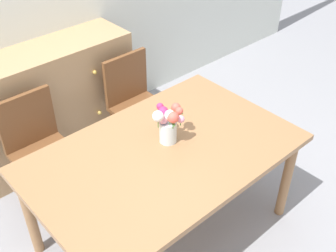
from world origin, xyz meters
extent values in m
plane|color=#939399|center=(0.00, 0.00, 0.00)|extent=(12.00, 12.00, 0.00)
cube|color=#9E7047|center=(0.00, 0.00, 0.74)|extent=(1.70, 1.08, 0.04)
cylinder|color=#9E7047|center=(0.77, -0.46, 0.36)|extent=(0.07, 0.07, 0.72)
cylinder|color=#9E7047|center=(-0.77, 0.46, 0.36)|extent=(0.07, 0.07, 0.72)
cylinder|color=#9E7047|center=(0.77, 0.46, 0.36)|extent=(0.07, 0.07, 0.72)
cube|color=brown|center=(-0.45, 0.80, 0.46)|extent=(0.42, 0.42, 0.04)
cylinder|color=brown|center=(-0.27, 0.62, 0.22)|extent=(0.04, 0.04, 0.44)
cylinder|color=brown|center=(-0.63, 0.62, 0.22)|extent=(0.04, 0.04, 0.44)
cylinder|color=brown|center=(-0.27, 0.98, 0.22)|extent=(0.04, 0.04, 0.44)
cylinder|color=brown|center=(-0.63, 0.98, 0.22)|extent=(0.04, 0.04, 0.44)
cube|color=brown|center=(-0.45, 0.99, 0.69)|extent=(0.42, 0.04, 0.42)
cube|color=brown|center=(0.45, 0.80, 0.46)|extent=(0.42, 0.42, 0.04)
cylinder|color=brown|center=(0.63, 0.62, 0.22)|extent=(0.04, 0.04, 0.44)
cylinder|color=brown|center=(0.27, 0.62, 0.22)|extent=(0.04, 0.04, 0.44)
cylinder|color=brown|center=(0.63, 0.98, 0.22)|extent=(0.04, 0.04, 0.44)
cylinder|color=brown|center=(0.27, 0.98, 0.22)|extent=(0.04, 0.04, 0.44)
cube|color=brown|center=(0.45, 0.99, 0.69)|extent=(0.42, 0.04, 0.42)
cube|color=tan|center=(-0.08, 1.33, 0.50)|extent=(1.40, 0.44, 1.00)
sphere|color=#B7933D|center=(-0.38, 1.10, 0.78)|extent=(0.04, 0.04, 0.04)
sphere|color=#B7933D|center=(0.22, 1.10, 0.78)|extent=(0.04, 0.04, 0.04)
sphere|color=#B7933D|center=(-0.38, 1.10, 0.38)|extent=(0.04, 0.04, 0.04)
sphere|color=#B7933D|center=(0.22, 1.10, 0.38)|extent=(0.04, 0.04, 0.04)
cylinder|color=silver|center=(0.09, 0.06, 0.83)|extent=(0.11, 0.11, 0.15)
sphere|color=#EA9EBC|center=(0.13, -0.01, 0.94)|extent=(0.05, 0.05, 0.05)
cylinder|color=#478438|center=(0.13, -0.01, 0.92)|extent=(0.01, 0.01, 0.05)
sphere|color=#D12D66|center=(0.07, 0.08, 0.99)|extent=(0.06, 0.06, 0.06)
cylinder|color=#478438|center=(0.07, 0.08, 0.94)|extent=(0.01, 0.01, 0.09)
sphere|color=#E55B4C|center=(0.08, 0.00, 0.98)|extent=(0.07, 0.07, 0.07)
cylinder|color=#478438|center=(0.08, 0.00, 0.94)|extent=(0.01, 0.01, 0.09)
sphere|color=white|center=(0.02, 0.07, 0.98)|extent=(0.07, 0.07, 0.07)
cylinder|color=#478438|center=(0.02, 0.07, 0.94)|extent=(0.01, 0.01, 0.09)
sphere|color=#D12D66|center=(0.09, 0.13, 0.99)|extent=(0.05, 0.05, 0.05)
cylinder|color=#478438|center=(0.09, 0.13, 0.94)|extent=(0.01, 0.01, 0.09)
sphere|color=#E55B4C|center=(0.18, 0.09, 0.96)|extent=(0.06, 0.06, 0.06)
cylinder|color=#478438|center=(0.18, 0.09, 0.93)|extent=(0.01, 0.01, 0.06)
sphere|color=white|center=(0.08, 0.03, 0.98)|extent=(0.07, 0.07, 0.07)
cylinder|color=#478438|center=(0.08, 0.03, 0.94)|extent=(0.01, 0.01, 0.09)
sphere|color=#EA9EBC|center=(0.06, 0.07, 0.95)|extent=(0.07, 0.07, 0.07)
cylinder|color=#478438|center=(0.06, 0.07, 0.92)|extent=(0.01, 0.01, 0.05)
sphere|color=#E55B4C|center=(0.18, 0.05, 0.96)|extent=(0.05, 0.05, 0.05)
cylinder|color=#478438|center=(0.18, 0.05, 0.93)|extent=(0.01, 0.01, 0.06)
ellipsoid|color=#478438|center=(0.06, 0.11, 0.92)|extent=(0.05, 0.07, 0.04)
ellipsoid|color=#478438|center=(0.16, 0.08, 0.95)|extent=(0.07, 0.04, 0.02)
ellipsoid|color=#478438|center=(0.17, 0.05, 0.94)|extent=(0.07, 0.03, 0.04)
ellipsoid|color=#478438|center=(0.08, 0.01, 0.94)|extent=(0.04, 0.07, 0.03)
camera|label=1|loc=(-1.33, -1.52, 2.46)|focal=44.80mm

